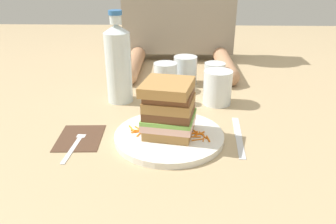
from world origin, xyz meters
name	(u,v)px	position (x,y,z in m)	size (l,w,h in m)	color
ground_plane	(176,135)	(0.00, 0.00, 0.00)	(3.00, 3.00, 0.00)	tan
main_plate	(168,136)	(-0.02, -0.02, 0.01)	(0.25, 0.25, 0.01)	white
sandwich	(167,109)	(-0.02, -0.02, 0.08)	(0.13, 0.13, 0.13)	#A87A42
carrot_shred_0	(133,132)	(-0.10, -0.02, 0.02)	(0.00, 0.00, 0.02)	orange
carrot_shred_1	(144,126)	(-0.07, 0.01, 0.02)	(0.00, 0.00, 0.03)	orange
carrot_shred_2	(137,129)	(-0.09, 0.00, 0.02)	(0.00, 0.00, 0.03)	orange
carrot_shred_3	(130,129)	(-0.11, 0.00, 0.02)	(0.00, 0.00, 0.03)	orange
carrot_shred_4	(134,130)	(-0.10, -0.01, 0.02)	(0.00, 0.00, 0.02)	orange
carrot_shred_5	(147,130)	(-0.07, -0.01, 0.02)	(0.00, 0.00, 0.03)	orange
carrot_shred_6	(141,126)	(-0.08, 0.01, 0.02)	(0.00, 0.00, 0.02)	orange
carrot_shred_7	(138,133)	(-0.09, -0.02, 0.02)	(0.00, 0.00, 0.03)	orange
carrot_shred_8	(193,137)	(0.04, -0.03, 0.02)	(0.00, 0.00, 0.03)	orange
carrot_shred_9	(202,138)	(0.06, -0.04, 0.02)	(0.00, 0.00, 0.03)	orange
carrot_shred_10	(196,134)	(0.05, -0.02, 0.02)	(0.00, 0.00, 0.03)	orange
carrot_shred_11	(196,140)	(0.04, -0.05, 0.02)	(0.00, 0.00, 0.03)	orange
carrot_shred_12	(198,134)	(0.05, -0.02, 0.02)	(0.00, 0.00, 0.03)	orange
carrot_shred_13	(201,135)	(0.06, -0.03, 0.02)	(0.00, 0.00, 0.03)	orange
carrot_shred_14	(195,132)	(0.04, -0.01, 0.02)	(0.00, 0.00, 0.03)	orange
carrot_shred_15	(207,139)	(0.07, -0.04, 0.02)	(0.00, 0.00, 0.02)	orange
carrot_shred_16	(192,133)	(0.04, -0.02, 0.02)	(0.00, 0.00, 0.02)	orange
napkin_dark	(78,138)	(-0.23, -0.02, 0.00)	(0.10, 0.13, 0.00)	#4C3323
fork	(75,141)	(-0.23, -0.04, 0.00)	(0.02, 0.17, 0.00)	silver
knife	(237,137)	(0.14, -0.01, 0.00)	(0.03, 0.20, 0.00)	silver
juice_glass	(216,89)	(0.11, 0.20, 0.04)	(0.08, 0.08, 0.10)	white
water_bottle	(117,63)	(-0.17, 0.21, 0.12)	(0.07, 0.07, 0.26)	silver
empty_tumbler_0	(164,77)	(-0.04, 0.30, 0.04)	(0.07, 0.07, 0.09)	silver
empty_tumbler_1	(213,75)	(0.12, 0.35, 0.04)	(0.07, 0.07, 0.08)	silver
empty_tumbler_2	(184,70)	(0.02, 0.37, 0.05)	(0.08, 0.08, 0.09)	silver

